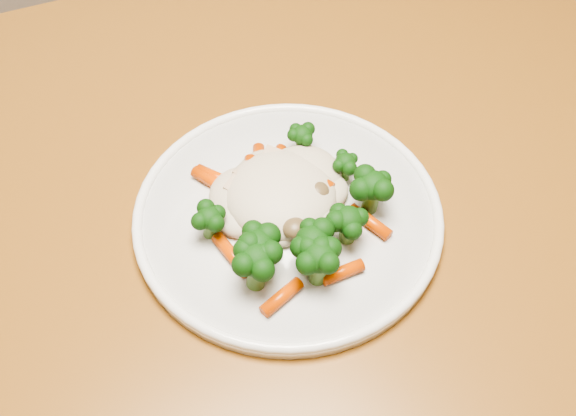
# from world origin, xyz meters

# --- Properties ---
(dining_table) EXTENTS (1.20, 0.90, 0.75)m
(dining_table) POSITION_xyz_m (-0.21, 0.31, 0.64)
(dining_table) COLOR #925B21
(dining_table) RESTS_ON ground
(plate) EXTENTS (0.29, 0.29, 0.01)m
(plate) POSITION_xyz_m (-0.22, 0.24, 0.76)
(plate) COLOR white
(plate) RESTS_ON dining_table
(meal) EXTENTS (0.19, 0.19, 0.05)m
(meal) POSITION_xyz_m (-0.23, 0.23, 0.78)
(meal) COLOR beige
(meal) RESTS_ON plate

